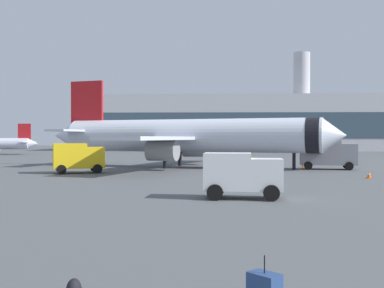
# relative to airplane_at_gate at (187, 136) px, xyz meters

# --- Properties ---
(airplane_at_gate) EXTENTS (35.06, 31.99, 10.50)m
(airplane_at_gate) POSITION_rel_airplane_at_gate_xyz_m (0.00, 0.00, 0.00)
(airplane_at_gate) COLOR silver
(airplane_at_gate) RESTS_ON ground
(service_truck) EXTENTS (5.26, 3.83, 2.90)m
(service_truck) POSITION_rel_airplane_at_gate_xyz_m (-10.22, -9.14, -2.05)
(service_truck) COLOR yellow
(service_truck) RESTS_ON ground
(fuel_truck) EXTENTS (6.34, 3.61, 3.20)m
(fuel_truck) POSITION_rel_airplane_at_gate_xyz_m (15.44, -2.70, -1.88)
(fuel_truck) COLOR gray
(fuel_truck) RESTS_ON ground
(cargo_van) EXTENTS (4.54, 2.62, 2.60)m
(cargo_van) POSITION_rel_airplane_at_gate_xyz_m (4.40, -28.05, -2.21)
(cargo_van) COLOR white
(cargo_van) RESTS_ON ground
(safety_cone_near) EXTENTS (0.44, 0.44, 0.62)m
(safety_cone_near) POSITION_rel_airplane_at_gate_xyz_m (16.12, -14.26, -3.35)
(safety_cone_near) COLOR #F2590C
(safety_cone_near) RESTS_ON ground
(safety_cone_mid) EXTENTS (0.44, 0.44, 0.69)m
(safety_cone_mid) POSITION_rel_airplane_at_gate_xyz_m (13.46, 0.47, -3.32)
(safety_cone_mid) COLOR #F2590C
(safety_cone_mid) RESTS_ON ground
(terminal_building) EXTENTS (91.04, 21.79, 26.46)m
(terminal_building) POSITION_rel_airplane_at_gate_xyz_m (17.99, 75.21, 3.68)
(terminal_building) COLOR #B2B2B7
(terminal_building) RESTS_ON ground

